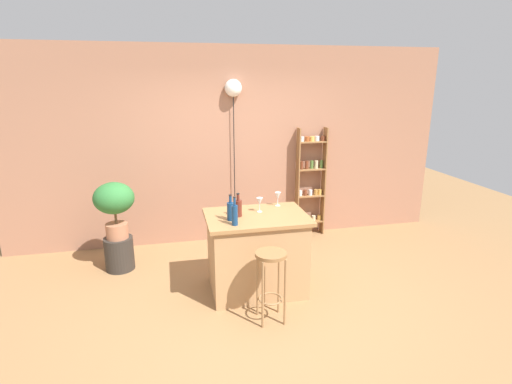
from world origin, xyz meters
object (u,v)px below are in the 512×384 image
bar_stool (271,271)px  potted_plant (114,203)px  plant_stool (119,253)px  bottle_soda_blue (235,214)px  wine_glass_center (278,196)px  bottle_wine_red (231,211)px  bottle_vinegar (238,208)px  wine_glass_left (260,202)px  spice_shelf (311,181)px  pendant_globe_light (233,90)px

bar_stool → potted_plant: size_ratio=1.03×
plant_stool → bottle_soda_blue: bottle_soda_blue is taller
plant_stool → wine_glass_center: 2.15m
bottle_soda_blue → plant_stool: bearing=139.0°
bottle_wine_red → wine_glass_center: bearing=31.3°
bottle_vinegar → bottle_wine_red: bearing=-132.8°
wine_glass_left → wine_glass_center: (0.26, 0.17, 0.00)m
wine_glass_center → plant_stool: bearing=162.6°
wine_glass_center → potted_plant: bearing=162.6°
bar_stool → plant_stool: 2.21m
spice_shelf → wine_glass_center: bearing=-125.3°
bottle_vinegar → spice_shelf: bearing=47.1°
potted_plant → bar_stool: bearing=-43.5°
bottle_wine_red → wine_glass_left: bearing=29.5°
spice_shelf → wine_glass_left: 1.79m
spice_shelf → bottle_vinegar: (-1.38, -1.49, 0.14)m
bottle_wine_red → wine_glass_center: size_ratio=1.71×
bottle_wine_red → pendant_globe_light: bearing=78.9°
plant_stool → bottle_soda_blue: 1.90m
bar_stool → bottle_wine_red: 0.78m
bottle_wine_red → wine_glass_left: 0.42m
spice_shelf → bottle_soda_blue: (-1.47, -1.75, 0.16)m
spice_shelf → pendant_globe_light: bearing=178.1°
plant_stool → bottle_wine_red: bottle_wine_red is taller
bottle_soda_blue → wine_glass_left: bottle_soda_blue is taller
potted_plant → wine_glass_left: 1.82m
plant_stool → wine_glass_center: wine_glass_center is taller
wine_glass_left → bar_stool: bearing=-94.3°
bottle_vinegar → bottle_soda_blue: bearing=-107.5°
potted_plant → wine_glass_center: size_ratio=4.36×
spice_shelf → bottle_vinegar: size_ratio=6.36×
bottle_vinegar → potted_plant: bearing=147.9°
spice_shelf → pendant_globe_light: (-1.16, 0.04, 1.34)m
bottle_vinegar → bar_stool: bearing=-72.3°
spice_shelf → wine_glass_center: size_ratio=10.09×
spice_shelf → potted_plant: (-2.76, -0.62, 0.03)m
spice_shelf → bottle_vinegar: 2.03m
bar_stool → wine_glass_center: (0.31, 0.91, 0.48)m
bottle_soda_blue → pendant_globe_light: bearing=80.4°
bottle_wine_red → bottle_soda_blue: bearing=-83.4°
plant_stool → wine_glass_left: 1.99m
bottle_vinegar → pendant_globe_light: 1.95m
wine_glass_left → pendant_globe_light: size_ratio=0.07×
bar_stool → bottle_vinegar: (-0.21, 0.64, 0.46)m
spice_shelf → wine_glass_left: spice_shelf is taller
plant_stool → wine_glass_left: size_ratio=2.58×
potted_plant → bottle_vinegar: bearing=-32.1°
wine_glass_center → pendant_globe_light: bearing=103.4°
wine_glass_center → pendant_globe_light: pendant_globe_light is taller
bottle_soda_blue → potted_plant: bearing=139.0°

